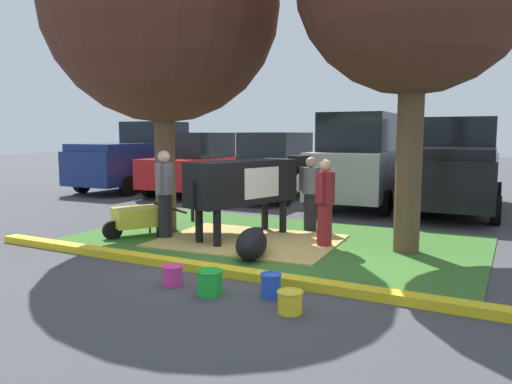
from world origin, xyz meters
TOP-DOWN VIEW (x-y plane):
  - ground_plane at (0.00, 0.00)m, footprint 80.00×80.00m
  - grass_island at (-0.17, 1.55)m, footprint 7.36×4.44m
  - curb_yellow at (-0.17, -0.82)m, footprint 8.56×0.24m
  - hay_bedding at (-0.52, 1.20)m, footprint 3.37×2.63m
  - shade_tree_left at (-2.53, 1.35)m, footprint 4.63×4.63m
  - cow_holstein at (-0.72, 1.50)m, footprint 1.31×3.06m
  - calf_lying at (0.08, 0.21)m, footprint 0.83×1.33m
  - person_handler at (0.85, 1.45)m, footprint 0.34×0.53m
  - person_visitor_near at (0.07, 2.74)m, footprint 0.53×0.34m
  - person_visitor_far at (-2.05, 0.71)m, footprint 0.34×0.52m
  - wheelbarrow at (-2.63, 0.58)m, footprint 1.17×1.51m
  - bucket_pink at (-0.15, -1.53)m, footprint 0.29×0.29m
  - bucket_green at (0.50, -1.63)m, footprint 0.34×0.34m
  - bucket_blue at (1.20, -1.35)m, footprint 0.27×0.27m
  - bucket_yellow at (1.63, -1.73)m, footprint 0.30×0.30m
  - pickup_truck_maroon at (-8.23, 7.13)m, footprint 2.35×5.46m
  - sedan_red at (-5.54, 6.88)m, footprint 2.13×4.45m
  - sedan_silver at (-2.78, 7.03)m, footprint 2.13×4.45m
  - suv_dark_grey at (0.00, 6.78)m, footprint 2.23×4.66m
  - pickup_truck_black at (2.35, 7.09)m, footprint 2.35×5.46m

SIDE VIEW (x-z plane):
  - ground_plane at x=0.00m, z-range 0.00..0.00m
  - grass_island at x=-0.17m, z-range 0.00..0.02m
  - hay_bedding at x=-0.52m, z-range 0.01..0.04m
  - curb_yellow at x=-0.17m, z-range 0.00..0.12m
  - bucket_yellow at x=1.63m, z-range 0.01..0.26m
  - bucket_pink at x=-0.15m, z-range 0.01..0.27m
  - bucket_blue at x=1.20m, z-range 0.01..0.30m
  - bucket_green at x=0.50m, z-range 0.01..0.32m
  - calf_lying at x=0.08m, z-range 0.00..0.48m
  - wheelbarrow at x=-2.63m, z-range 0.07..0.70m
  - person_visitor_near at x=0.07m, z-range 0.05..1.57m
  - person_handler at x=0.85m, z-range 0.05..1.60m
  - person_visitor_far at x=-2.05m, z-range 0.07..1.74m
  - sedan_red at x=-5.54m, z-range -0.03..1.99m
  - sedan_silver at x=-2.78m, z-range -0.03..1.99m
  - cow_holstein at x=-0.72m, z-range 0.31..1.84m
  - pickup_truck_maroon at x=-8.23m, z-range -0.10..2.32m
  - pickup_truck_black at x=2.35m, z-range -0.10..2.32m
  - suv_dark_grey at x=0.00m, z-range 0.01..2.53m
  - shade_tree_left at x=-2.53m, z-range 1.09..7.91m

